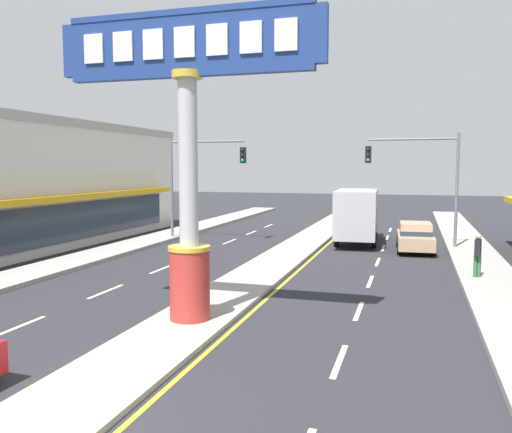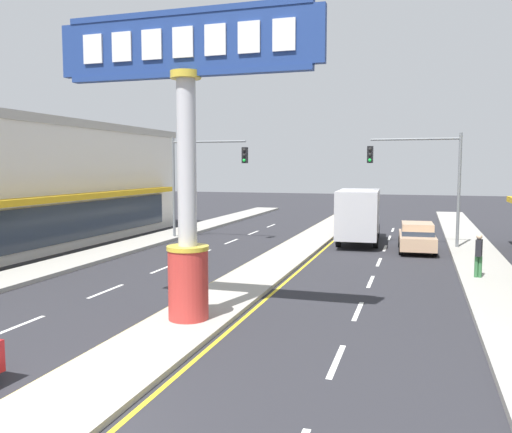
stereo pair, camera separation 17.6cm
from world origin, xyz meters
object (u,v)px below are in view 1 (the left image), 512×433
(traffic_light_left_side, at_px, (198,170))
(box_truck_far_right_lane, at_px, (357,214))
(storefront_left, at_px, (9,184))
(sedan_near_right_lane, at_px, (415,237))
(pedestrian_near_kerb, at_px, (478,253))
(district_sign, at_px, (188,150))
(traffic_light_right_side, at_px, (422,170))

(traffic_light_left_side, relative_size, box_truck_far_right_lane, 0.89)
(storefront_left, height_order, traffic_light_left_side, storefront_left)
(sedan_near_right_lane, height_order, pedestrian_near_kerb, pedestrian_near_kerb)
(district_sign, xyz_separation_m, sedan_near_right_lane, (6.10, 15.23, -4.10))
(district_sign, height_order, traffic_light_left_side, district_sign)
(traffic_light_right_side, bearing_deg, district_sign, -111.36)
(traffic_light_right_side, bearing_deg, pedestrian_near_kerb, -75.89)
(storefront_left, xyz_separation_m, box_truck_far_right_lane, (18.17, 6.90, -1.80))
(district_sign, height_order, box_truck_far_right_lane, district_sign)
(sedan_near_right_lane, relative_size, pedestrian_near_kerb, 2.59)
(box_truck_far_right_lane, height_order, pedestrian_near_kerb, box_truck_far_right_lane)
(district_sign, xyz_separation_m, traffic_light_left_side, (-6.38, 15.83, -0.64))
(storefront_left, height_order, traffic_light_right_side, storefront_left)
(district_sign, relative_size, sedan_near_right_lane, 1.94)
(traffic_light_left_side, distance_m, box_truck_far_right_lane, 9.72)
(box_truck_far_right_lane, bearing_deg, storefront_left, -159.19)
(district_sign, bearing_deg, box_truck_far_right_lane, 80.61)
(district_sign, bearing_deg, pedestrian_near_kerb, 44.62)
(pedestrian_near_kerb, bearing_deg, district_sign, -135.38)
(district_sign, xyz_separation_m, storefront_left, (-15.30, 10.46, -1.39))
(traffic_light_right_side, bearing_deg, storefront_left, -164.89)
(storefront_left, xyz_separation_m, pedestrian_near_kerb, (23.70, -2.17, -2.36))
(sedan_near_right_lane, bearing_deg, storefront_left, -167.44)
(traffic_light_left_side, relative_size, sedan_near_right_lane, 1.42)
(traffic_light_left_side, distance_m, traffic_light_right_side, 12.77)
(storefront_left, bearing_deg, sedan_near_right_lane, 12.56)
(storefront_left, bearing_deg, traffic_light_right_side, 15.11)
(sedan_near_right_lane, bearing_deg, district_sign, -111.83)
(district_sign, height_order, pedestrian_near_kerb, district_sign)
(traffic_light_right_side, bearing_deg, box_truck_far_right_lane, 163.37)
(traffic_light_left_side, relative_size, pedestrian_near_kerb, 3.67)
(storefront_left, xyz_separation_m, traffic_light_right_side, (21.68, 5.86, 0.75))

